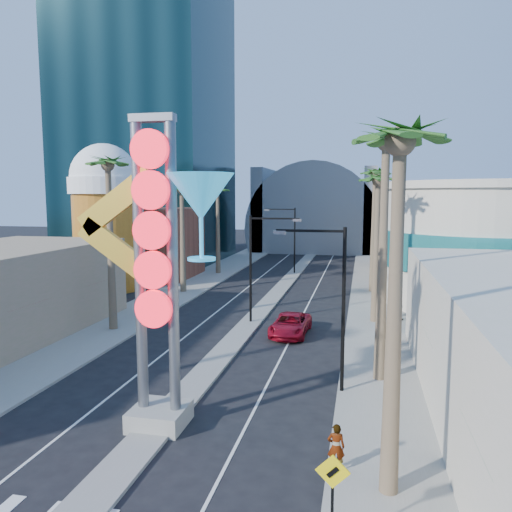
{
  "coord_description": "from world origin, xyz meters",
  "views": [
    {
      "loc": [
        8.01,
        -15.33,
        9.44
      ],
      "look_at": [
        0.14,
        21.25,
        4.9
      ],
      "focal_mm": 35.0,
      "sensor_mm": 36.0,
      "label": 1
    }
  ],
  "objects_px": {
    "neon_sign": "(175,250)",
    "pedestrian_a": "(336,447)",
    "pedestrian_b": "(398,309)",
    "red_pickup": "(290,325)"
  },
  "relations": [
    {
      "from": "pedestrian_a",
      "to": "pedestrian_b",
      "type": "distance_m",
      "value": 22.19
    },
    {
      "from": "neon_sign",
      "to": "red_pickup",
      "type": "bearing_deg",
      "value": 80.24
    },
    {
      "from": "red_pickup",
      "to": "pedestrian_a",
      "type": "bearing_deg",
      "value": -74.23
    },
    {
      "from": "neon_sign",
      "to": "red_pickup",
      "type": "relative_size",
      "value": 2.46
    },
    {
      "from": "neon_sign",
      "to": "red_pickup",
      "type": "height_order",
      "value": "neon_sign"
    },
    {
      "from": "red_pickup",
      "to": "pedestrian_b",
      "type": "xyz_separation_m",
      "value": [
        7.43,
        5.23,
        0.26
      ]
    },
    {
      "from": "neon_sign",
      "to": "pedestrian_a",
      "type": "bearing_deg",
      "value": -17.83
    },
    {
      "from": "red_pickup",
      "to": "pedestrian_b",
      "type": "height_order",
      "value": "pedestrian_b"
    },
    {
      "from": "neon_sign",
      "to": "pedestrian_b",
      "type": "distance_m",
      "value": 23.07
    },
    {
      "from": "pedestrian_a",
      "to": "pedestrian_b",
      "type": "xyz_separation_m",
      "value": [
        3.46,
        21.92,
        0.0
      ]
    }
  ]
}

